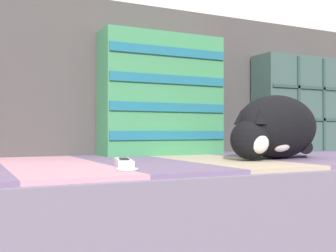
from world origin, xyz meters
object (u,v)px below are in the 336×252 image
(throw_pillow_striped, at_px, (162,95))
(sleeping_cat, at_px, (275,129))
(couch, at_px, (235,225))
(throw_pillow_quilted, at_px, (300,104))
(game_remote_far, at_px, (124,163))

(throw_pillow_striped, xyz_separation_m, sleeping_cat, (0.22, -0.36, -0.13))
(couch, relative_size, throw_pillow_quilted, 4.81)
(throw_pillow_quilted, xyz_separation_m, throw_pillow_striped, (-0.66, -0.00, 0.02))
(throw_pillow_quilted, height_order, game_remote_far, throw_pillow_quilted)
(throw_pillow_striped, distance_m, game_remote_far, 0.58)
(throw_pillow_striped, height_order, sleeping_cat, throw_pillow_striped)
(throw_pillow_quilted, height_order, sleeping_cat, throw_pillow_quilted)
(throw_pillow_striped, bearing_deg, game_remote_far, -124.82)
(throw_pillow_striped, bearing_deg, sleeping_cat, -58.86)
(sleeping_cat, bearing_deg, throw_pillow_striped, 121.14)
(couch, bearing_deg, game_remote_far, -155.43)
(sleeping_cat, relative_size, game_remote_far, 1.95)
(couch, height_order, game_remote_far, game_remote_far)
(sleeping_cat, height_order, game_remote_far, sleeping_cat)
(throw_pillow_striped, bearing_deg, throw_pillow_quilted, 0.04)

